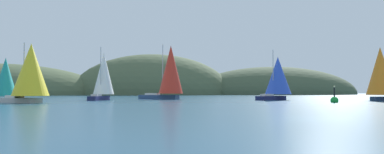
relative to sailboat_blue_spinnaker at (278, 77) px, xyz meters
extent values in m
plane|color=navy|center=(-17.73, -42.72, -4.25)|extent=(360.00, 360.00, 0.00)
ellipsoid|color=#425138|center=(42.27, 92.28, -4.25)|extent=(78.66, 44.00, 25.04)
ellipsoid|color=#4C5B3D|center=(-12.73, 92.28, -4.25)|extent=(67.40, 44.00, 34.07)
cube|color=#191E4C|center=(-1.74, -0.97, -3.87)|extent=(6.73, 4.87, 0.76)
cube|color=beige|center=(-2.79, -1.55, -3.31)|extent=(2.55, 2.28, 0.36)
cylinder|color=#B2B2B7|center=(-1.16, -0.64, 0.70)|extent=(0.14, 0.14, 8.38)
cone|color=blue|center=(0.12, 0.07, 0.25)|extent=(6.52, 6.52, 6.88)
cube|color=#191E4C|center=(-31.98, 4.40, -3.87)|extent=(3.76, 6.43, 0.75)
cube|color=beige|center=(-32.39, 3.35, -3.32)|extent=(1.83, 2.31, 0.36)
cylinder|color=#B2B2B7|center=(-31.74, 4.99, 0.90)|extent=(0.14, 0.14, 8.80)
cone|color=white|center=(-31.23, 6.28, 0.65)|extent=(4.85, 4.85, 7.69)
cone|color=teal|center=(-46.20, 0.24, -0.34)|extent=(4.73, 4.73, 6.04)
cone|color=orange|center=(14.06, -9.45, 0.76)|extent=(5.62, 5.62, 8.02)
cube|color=navy|center=(-20.53, 10.87, -3.83)|extent=(8.07, 6.02, 0.84)
cube|color=beige|center=(-21.77, 11.58, -3.22)|extent=(3.10, 2.83, 0.36)
cylinder|color=#B2B2B7|center=(-19.84, 10.47, 1.70)|extent=(0.14, 0.14, 10.20)
cone|color=red|center=(-18.33, 9.60, 1.69)|extent=(6.57, 6.57, 9.59)
cube|color=#B7B2A8|center=(-42.27, -7.17, -3.90)|extent=(6.44, 5.98, 0.69)
cube|color=beige|center=(-43.19, -6.38, -3.38)|extent=(2.66, 2.60, 0.36)
cylinder|color=#B2B2B7|center=(-41.76, -7.62, 0.31)|extent=(0.14, 0.14, 7.74)
cone|color=yellow|center=(-40.64, -8.59, 0.36)|extent=(6.94, 6.94, 7.25)
sphere|color=green|center=(1.30, -15.68, -3.94)|extent=(1.10, 1.10, 1.10)
cylinder|color=black|center=(1.30, -15.68, -2.90)|extent=(0.20, 0.20, 1.60)
sphere|color=#F2EA99|center=(1.30, -15.68, -1.98)|extent=(0.24, 0.24, 0.24)
camera|label=1|loc=(-29.58, -62.69, -2.57)|focal=34.44mm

